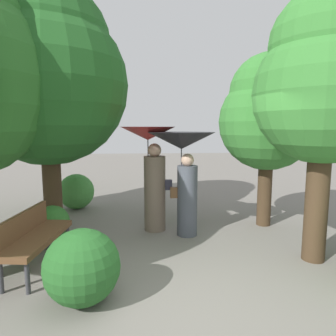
% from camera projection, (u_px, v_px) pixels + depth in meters
% --- Properties ---
extents(ground_plane, '(40.00, 40.00, 0.00)m').
position_uv_depth(ground_plane, '(187.00, 302.00, 3.57)').
color(ground_plane, slate).
extents(person_left, '(1.07, 1.07, 2.06)m').
position_uv_depth(person_left, '(151.00, 162.00, 5.89)').
color(person_left, '#6B5B4C').
rests_on(person_left, ground).
extents(person_right, '(1.24, 1.24, 1.96)m').
position_uv_depth(person_right, '(183.00, 159.00, 5.59)').
color(person_right, '#474C56').
rests_on(person_right, ground).
extents(park_bench, '(0.66, 1.55, 0.83)m').
position_uv_depth(park_bench, '(33.00, 235.00, 4.35)').
color(park_bench, '#38383D').
rests_on(park_bench, ground).
extents(tree_near_left, '(3.32, 3.32, 5.02)m').
position_uv_depth(tree_near_left, '(46.00, 72.00, 6.15)').
color(tree_near_left, '#42301E').
rests_on(tree_near_left, ground).
extents(tree_near_right, '(1.96, 1.96, 3.52)m').
position_uv_depth(tree_near_right, '(268.00, 113.00, 6.06)').
color(tree_near_right, '#42301E').
rests_on(tree_near_right, ground).
extents(tree_mid_right, '(2.04, 2.04, 4.03)m').
position_uv_depth(tree_mid_right, '(325.00, 80.00, 4.34)').
color(tree_mid_right, '#42301E').
rests_on(tree_mid_right, ground).
extents(bush_path_left, '(0.88, 0.88, 0.88)m').
position_uv_depth(bush_path_left, '(76.00, 191.00, 7.58)').
color(bush_path_left, '#428C3D').
rests_on(bush_path_left, ground).
extents(bush_behind_bench, '(0.62, 0.62, 0.62)m').
position_uv_depth(bush_behind_bench, '(52.00, 222.00, 5.54)').
color(bush_behind_bench, '#2D6B28').
rests_on(bush_behind_bench, ground).
extents(bush_far_side, '(0.89, 0.89, 0.89)m').
position_uv_depth(bush_far_side, '(82.00, 267.00, 3.50)').
color(bush_far_side, '#235B23').
rests_on(bush_far_side, ground).
extents(path_marker_post, '(0.12, 0.12, 0.57)m').
position_uv_depth(path_marker_post, '(90.00, 266.00, 3.87)').
color(path_marker_post, gray).
rests_on(path_marker_post, ground).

